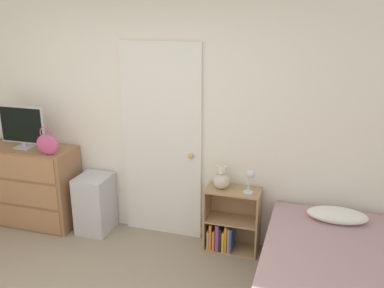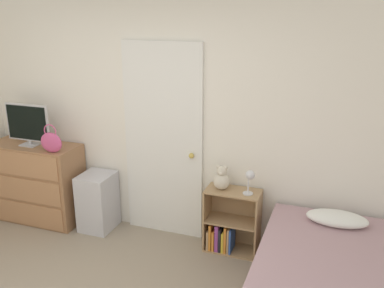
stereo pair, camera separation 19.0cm
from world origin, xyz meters
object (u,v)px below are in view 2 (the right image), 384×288
object	(u,v)px
dresser	(37,182)
bookshelf	(228,226)
handbag	(51,142)
tv	(28,124)
storage_bin	(98,202)
teddy_bear	(222,179)
desk_lamp	(250,178)

from	to	relation	value
dresser	bookshelf	world-z (taller)	dresser
handbag	bookshelf	xyz separation A→B (m)	(1.91, 0.24, -0.78)
tv	handbag	xyz separation A→B (m)	(0.39, -0.12, -0.13)
dresser	storage_bin	bearing A→B (deg)	2.64
handbag	teddy_bear	distance (m)	1.86
tv	teddy_bear	xyz separation A→B (m)	(2.22, 0.11, -0.39)
handbag	bookshelf	distance (m)	2.07
handbag	bookshelf	size ratio (longest dim) A/B	0.47
tv	desk_lamp	xyz separation A→B (m)	(2.51, 0.07, -0.32)
dresser	handbag	xyz separation A→B (m)	(0.38, -0.15, 0.58)
bookshelf	storage_bin	bearing A→B (deg)	-177.84
dresser	desk_lamp	bearing A→B (deg)	1.14
handbag	dresser	bearing A→B (deg)	158.96
dresser	tv	xyz separation A→B (m)	(-0.01, -0.02, 0.71)
desk_lamp	handbag	bearing A→B (deg)	-174.73
dresser	desk_lamp	xyz separation A→B (m)	(2.50, 0.05, 0.39)
handbag	bookshelf	world-z (taller)	handbag
desk_lamp	dresser	bearing A→B (deg)	-178.86
tv	desk_lamp	bearing A→B (deg)	1.63
tv	desk_lamp	size ratio (longest dim) A/B	2.18
tv	teddy_bear	world-z (taller)	tv
handbag	bookshelf	bearing A→B (deg)	7.13
bookshelf	teddy_bear	xyz separation A→B (m)	(-0.08, -0.00, 0.52)
teddy_bear	dresser	bearing A→B (deg)	-177.70
handbag	storage_bin	size ratio (longest dim) A/B	0.48
dresser	bookshelf	bearing A→B (deg)	2.32
tv	dresser	bearing A→B (deg)	58.59
storage_bin	teddy_bear	bearing A→B (deg)	2.12
storage_bin	tv	bearing A→B (deg)	-175.83
tv	storage_bin	distance (m)	1.16
bookshelf	desk_lamp	xyz separation A→B (m)	(0.21, -0.04, 0.58)
storage_bin	teddy_bear	size ratio (longest dim) A/B	2.57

